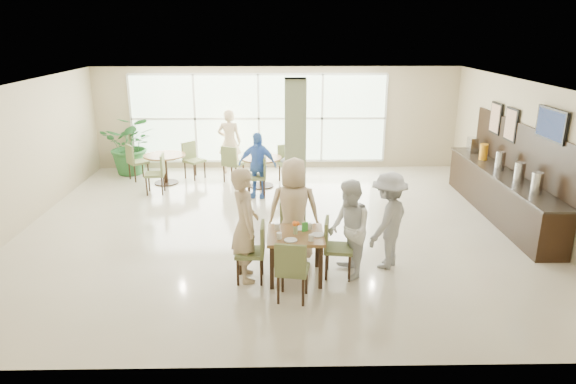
{
  "coord_description": "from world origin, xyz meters",
  "views": [
    {
      "loc": [
        0.04,
        -9.62,
        3.83
      ],
      "look_at": [
        0.2,
        -1.2,
        1.1
      ],
      "focal_mm": 32.0,
      "sensor_mm": 36.0,
      "label": 1
    }
  ],
  "objects_px": {
    "adult_standing": "(229,142)",
    "main_table": "(296,240)",
    "buffet_counter": "(501,190)",
    "adult_b": "(295,158)",
    "teen_right": "(349,230)",
    "teen_left": "(245,225)",
    "round_table_left": "(165,162)",
    "teen_far": "(294,210)",
    "round_table_right": "(261,165)",
    "teen_standing": "(388,220)",
    "potted_plant": "(131,145)",
    "adult_a": "(257,165)"
  },
  "relations": [
    {
      "from": "teen_left",
      "to": "adult_a",
      "type": "height_order",
      "value": "teen_left"
    },
    {
      "from": "main_table",
      "to": "teen_standing",
      "type": "bearing_deg",
      "value": 14.17
    },
    {
      "from": "buffet_counter",
      "to": "potted_plant",
      "type": "xyz_separation_m",
      "value": [
        -8.61,
        3.42,
        0.24
      ]
    },
    {
      "from": "buffet_counter",
      "to": "teen_standing",
      "type": "relative_size",
      "value": 2.9
    },
    {
      "from": "round_table_right",
      "to": "adult_b",
      "type": "bearing_deg",
      "value": -1.85
    },
    {
      "from": "teen_right",
      "to": "adult_a",
      "type": "relative_size",
      "value": 1.04
    },
    {
      "from": "potted_plant",
      "to": "teen_far",
      "type": "distance_m",
      "value": 6.89
    },
    {
      "from": "round_table_left",
      "to": "potted_plant",
      "type": "relative_size",
      "value": 0.65
    },
    {
      "from": "buffet_counter",
      "to": "teen_left",
      "type": "relative_size",
      "value": 2.59
    },
    {
      "from": "teen_left",
      "to": "teen_standing",
      "type": "height_order",
      "value": "teen_left"
    },
    {
      "from": "buffet_counter",
      "to": "teen_left",
      "type": "xyz_separation_m",
      "value": [
        -5.18,
        -2.75,
        0.35
      ]
    },
    {
      "from": "round_table_right",
      "to": "adult_standing",
      "type": "xyz_separation_m",
      "value": [
        -0.88,
        1.23,
        0.32
      ]
    },
    {
      "from": "round_table_right",
      "to": "teen_far",
      "type": "xyz_separation_m",
      "value": [
        0.68,
        -4.21,
        0.34
      ]
    },
    {
      "from": "teen_far",
      "to": "adult_standing",
      "type": "xyz_separation_m",
      "value": [
        -1.56,
        5.44,
        -0.02
      ]
    },
    {
      "from": "adult_a",
      "to": "round_table_right",
      "type": "bearing_deg",
      "value": 98.67
    },
    {
      "from": "round_table_left",
      "to": "teen_left",
      "type": "bearing_deg",
      "value": -65.8
    },
    {
      "from": "round_table_left",
      "to": "teen_right",
      "type": "xyz_separation_m",
      "value": [
        3.97,
        -5.18,
        0.23
      ]
    },
    {
      "from": "teen_right",
      "to": "adult_b",
      "type": "relative_size",
      "value": 1.07
    },
    {
      "from": "teen_right",
      "to": "adult_standing",
      "type": "relative_size",
      "value": 0.91
    },
    {
      "from": "main_table",
      "to": "adult_b",
      "type": "xyz_separation_m",
      "value": [
        0.15,
        4.88,
        0.09
      ]
    },
    {
      "from": "round_table_right",
      "to": "adult_b",
      "type": "xyz_separation_m",
      "value": [
        0.84,
        -0.03,
        0.19
      ]
    },
    {
      "from": "teen_right",
      "to": "teen_standing",
      "type": "bearing_deg",
      "value": 107.55
    },
    {
      "from": "round_table_right",
      "to": "adult_a",
      "type": "relative_size",
      "value": 0.66
    },
    {
      "from": "teen_left",
      "to": "adult_a",
      "type": "relative_size",
      "value": 1.18
    },
    {
      "from": "round_table_right",
      "to": "teen_far",
      "type": "distance_m",
      "value": 4.28
    },
    {
      "from": "teen_standing",
      "to": "adult_b",
      "type": "distance_m",
      "value": 4.7
    },
    {
      "from": "adult_standing",
      "to": "teen_far",
      "type": "bearing_deg",
      "value": 108.42
    },
    {
      "from": "buffet_counter",
      "to": "teen_far",
      "type": "xyz_separation_m",
      "value": [
        -4.41,
        -2.04,
        0.34
      ]
    },
    {
      "from": "potted_plant",
      "to": "teen_left",
      "type": "height_order",
      "value": "teen_left"
    },
    {
      "from": "round_table_left",
      "to": "adult_a",
      "type": "xyz_separation_m",
      "value": [
        2.38,
        -1.12,
        0.21
      ]
    },
    {
      "from": "round_table_right",
      "to": "adult_b",
      "type": "relative_size",
      "value": 0.69
    },
    {
      "from": "teen_far",
      "to": "teen_standing",
      "type": "height_order",
      "value": "teen_far"
    },
    {
      "from": "round_table_left",
      "to": "buffet_counter",
      "type": "distance_m",
      "value": 7.93
    },
    {
      "from": "main_table",
      "to": "teen_standing",
      "type": "height_order",
      "value": "teen_standing"
    },
    {
      "from": "teen_far",
      "to": "teen_standing",
      "type": "xyz_separation_m",
      "value": [
        1.53,
        -0.32,
        -0.08
      ]
    },
    {
      "from": "teen_left",
      "to": "teen_standing",
      "type": "bearing_deg",
      "value": -93.48
    },
    {
      "from": "round_table_right",
      "to": "teen_far",
      "type": "height_order",
      "value": "teen_far"
    },
    {
      "from": "teen_left",
      "to": "adult_standing",
      "type": "distance_m",
      "value": 6.2
    },
    {
      "from": "round_table_right",
      "to": "teen_right",
      "type": "distance_m",
      "value": 5.11
    },
    {
      "from": "adult_standing",
      "to": "main_table",
      "type": "bearing_deg",
      "value": 106.73
    },
    {
      "from": "round_table_left",
      "to": "teen_left",
      "type": "relative_size",
      "value": 0.57
    },
    {
      "from": "round_table_left",
      "to": "buffet_counter",
      "type": "height_order",
      "value": "buffet_counter"
    },
    {
      "from": "teen_far",
      "to": "adult_a",
      "type": "relative_size",
      "value": 1.16
    },
    {
      "from": "buffet_counter",
      "to": "potted_plant",
      "type": "height_order",
      "value": "buffet_counter"
    },
    {
      "from": "adult_b",
      "to": "adult_standing",
      "type": "relative_size",
      "value": 0.85
    },
    {
      "from": "buffet_counter",
      "to": "adult_b",
      "type": "distance_m",
      "value": 4.76
    },
    {
      "from": "teen_left",
      "to": "teen_right",
      "type": "distance_m",
      "value": 1.62
    },
    {
      "from": "teen_right",
      "to": "teen_standing",
      "type": "height_order",
      "value": "teen_standing"
    },
    {
      "from": "main_table",
      "to": "teen_standing",
      "type": "xyz_separation_m",
      "value": [
        1.52,
        0.38,
        0.16
      ]
    },
    {
      "from": "teen_left",
      "to": "round_table_left",
      "type": "bearing_deg",
      "value": 11.01
    }
  ]
}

